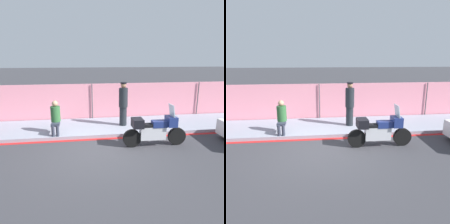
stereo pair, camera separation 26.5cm
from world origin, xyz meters
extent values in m
plane|color=#38383D|center=(0.00, 0.00, 0.00)|extent=(120.00, 120.00, 0.00)
cube|color=#8E93A3|center=(0.00, 2.45, 0.07)|extent=(40.51, 2.48, 0.13)
cube|color=red|center=(0.00, 1.12, 0.00)|extent=(40.51, 0.18, 0.01)
cube|color=pink|center=(0.00, 3.78, 0.90)|extent=(38.49, 0.08, 1.80)
cylinder|color=#4C4C51|center=(0.00, 3.68, 0.90)|extent=(0.05, 0.05, 1.80)
cylinder|color=#4C4C51|center=(5.45, 3.68, 0.90)|extent=(0.05, 0.05, 1.80)
cylinder|color=black|center=(2.78, 0.22, 0.31)|extent=(0.63, 0.15, 0.63)
cylinder|color=black|center=(1.16, 0.24, 0.31)|extent=(0.63, 0.15, 0.63)
cube|color=silver|center=(1.89, 0.23, 0.48)|extent=(0.90, 0.29, 0.46)
cube|color=navy|center=(2.12, 0.23, 0.80)|extent=(0.52, 0.31, 0.22)
cube|color=black|center=(1.79, 0.23, 0.76)|extent=(0.60, 0.29, 0.10)
cube|color=navy|center=(2.54, 0.22, 0.88)|extent=(0.33, 0.48, 0.34)
cube|color=silver|center=(2.54, 0.22, 1.26)|extent=(0.11, 0.42, 0.42)
cube|color=black|center=(1.34, 0.24, 0.86)|extent=(0.37, 0.51, 0.30)
cylinder|color=#1E2328|center=(1.26, 2.33, 0.54)|extent=(0.31, 0.31, 0.82)
cylinder|color=#1E2328|center=(1.26, 2.33, 1.36)|extent=(0.38, 0.38, 0.82)
sphere|color=#A37556|center=(1.26, 2.33, 1.89)|extent=(0.24, 0.24, 0.24)
cylinder|color=black|center=(1.26, 2.33, 1.99)|extent=(0.27, 0.27, 0.05)
cylinder|color=#2D3342|center=(-1.62, 1.32, 0.34)|extent=(0.12, 0.12, 0.42)
cylinder|color=#2D3342|center=(-1.45, 1.32, 0.34)|extent=(0.12, 0.12, 0.42)
cube|color=#2D3342|center=(-1.54, 1.53, 0.55)|extent=(0.31, 0.42, 0.10)
cylinder|color=#2D6033|center=(-1.54, 1.74, 0.90)|extent=(0.37, 0.37, 0.59)
sphere|color=tan|center=(-1.54, 1.74, 1.31)|extent=(0.23, 0.23, 0.23)
camera|label=1|loc=(-0.55, -6.68, 3.05)|focal=35.00mm
camera|label=2|loc=(-0.29, -6.71, 3.05)|focal=35.00mm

